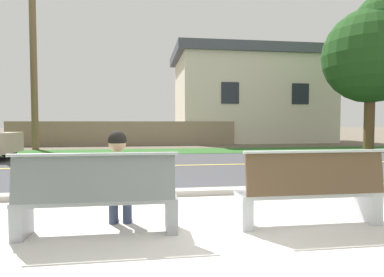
# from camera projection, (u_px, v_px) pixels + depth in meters

# --- Properties ---
(ground_plane) EXTENTS (140.00, 140.00, 0.00)m
(ground_plane) POSITION_uv_depth(u_px,v_px,m) (168.00, 160.00, 11.67)
(ground_plane) COLOR #665B4C
(sidewalk_pavement) EXTENTS (44.00, 3.60, 0.01)m
(sidewalk_pavement) POSITION_uv_depth(u_px,v_px,m) (208.00, 229.00, 4.15)
(sidewalk_pavement) COLOR beige
(sidewalk_pavement) RESTS_ON ground_plane
(curb_edge) EXTENTS (44.00, 0.30, 0.11)m
(curb_edge) POSITION_uv_depth(u_px,v_px,m) (188.00, 192.00, 6.08)
(curb_edge) COLOR #ADA89E
(curb_edge) RESTS_ON ground_plane
(street_asphalt) EXTENTS (52.00, 8.00, 0.01)m
(street_asphalt) POSITION_uv_depth(u_px,v_px,m) (171.00, 166.00, 10.18)
(street_asphalt) COLOR #424247
(street_asphalt) RESTS_ON ground_plane
(road_centre_line) EXTENTS (48.00, 0.14, 0.01)m
(road_centre_line) POSITION_uv_depth(u_px,v_px,m) (171.00, 165.00, 10.18)
(road_centre_line) COLOR #E0CC4C
(road_centre_line) RESTS_ON ground_plane
(far_verge_grass) EXTENTS (48.00, 2.80, 0.02)m
(far_verge_grass) POSITION_uv_depth(u_px,v_px,m) (162.00, 151.00, 15.22)
(far_verge_grass) COLOR #2D6026
(far_verge_grass) RESTS_ON ground_plane
(bench_left) EXTENTS (1.88, 0.48, 1.01)m
(bench_left) POSITION_uv_depth(u_px,v_px,m) (98.00, 198.00, 3.86)
(bench_left) COLOR #9EA0A8
(bench_left) RESTS_ON ground_plane
(bench_right) EXTENTS (1.88, 0.48, 1.01)m
(bench_right) POSITION_uv_depth(u_px,v_px,m) (310.00, 192.00, 4.23)
(bench_right) COLOR silver
(bench_right) RESTS_ON ground_plane
(seated_person_white) EXTENTS (0.52, 0.68, 1.25)m
(seated_person_white) POSITION_uv_depth(u_px,v_px,m) (118.00, 177.00, 4.05)
(seated_person_white) COLOR #333D56
(seated_person_white) RESTS_ON ground_plane
(shade_tree_left) EXTENTS (4.64, 4.64, 7.66)m
(shade_tree_left) POSITION_uv_depth(u_px,v_px,m) (375.00, 49.00, 16.18)
(shade_tree_left) COLOR brown
(shade_tree_left) RESTS_ON ground_plane
(garden_wall) EXTENTS (13.00, 0.36, 1.40)m
(garden_wall) POSITION_uv_depth(u_px,v_px,m) (125.00, 133.00, 19.11)
(garden_wall) COLOR gray
(garden_wall) RESTS_ON ground_plane
(house_across_street) EXTENTS (10.81, 6.91, 6.27)m
(house_across_street) POSITION_uv_depth(u_px,v_px,m) (249.00, 96.00, 23.35)
(house_across_street) COLOR beige
(house_across_street) RESTS_ON ground_plane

